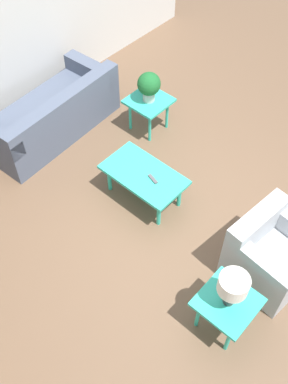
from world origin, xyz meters
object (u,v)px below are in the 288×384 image
(side_table_plant, at_px, (149,104))
(potted_plant, at_px, (149,85))
(sofa, at_px, (52,116))
(table_lamp, at_px, (233,286))
(side_table_lamp, at_px, (227,305))
(armchair, at_px, (270,254))
(coffee_table, at_px, (144,176))

(side_table_plant, relative_size, potted_plant, 1.29)
(sofa, relative_size, table_lamp, 4.71)
(potted_plant, distance_m, table_lamp, 3.08)
(sofa, xyz_separation_m, side_table_lamp, (-3.52, 0.76, 0.15))
(side_table_plant, bearing_deg, sofa, 44.84)
(armchair, xyz_separation_m, side_table_lamp, (-0.02, 0.85, 0.11))
(table_lamp, bearing_deg, potted_plant, -34.13)
(sofa, xyz_separation_m, table_lamp, (-3.52, 0.76, 0.53))
(coffee_table, height_order, side_table_lamp, side_table_lamp)
(armchair, height_order, potted_plant, potted_plant)
(sofa, distance_m, side_table_lamp, 3.61)
(sofa, relative_size, armchair, 2.29)
(side_table_plant, distance_m, table_lamp, 3.11)
(table_lamp, bearing_deg, coffee_table, -22.54)
(sofa, distance_m, side_table_plant, 1.38)
(coffee_table, distance_m, potted_plant, 1.35)
(side_table_plant, xyz_separation_m, potted_plant, (0.00, -0.00, 0.32))
(coffee_table, xyz_separation_m, side_table_lamp, (-1.74, 0.72, 0.05))
(coffee_table, relative_size, potted_plant, 2.40)
(sofa, height_order, side_table_lamp, sofa)
(side_table_plant, xyz_separation_m, side_table_lamp, (-2.55, 1.73, 0.00))
(table_lamp, bearing_deg, sofa, -12.25)
(sofa, relative_size, potted_plant, 4.78)
(side_table_lamp, bearing_deg, potted_plant, -34.13)
(sofa, relative_size, side_table_lamp, 3.71)
(sofa, height_order, side_table_plant, sofa)
(side_table_lamp, bearing_deg, armchair, -88.80)
(side_table_plant, bearing_deg, side_table_lamp, 145.87)
(armchair, relative_size, coffee_table, 0.87)
(sofa, distance_m, coffee_table, 1.79)
(sofa, xyz_separation_m, coffee_table, (-1.79, 0.04, 0.10))
(side_table_lamp, xyz_separation_m, potted_plant, (2.55, -1.73, 0.32))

